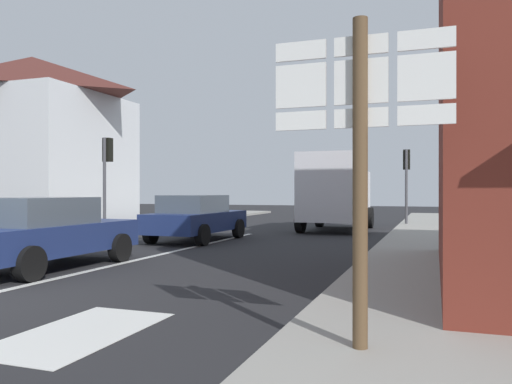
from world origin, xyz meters
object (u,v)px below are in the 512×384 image
Objects in this scene: traffic_light_near_left at (107,163)px; traffic_light_far_right at (407,170)px; sedan_far at (196,217)px; sedan_near at (43,232)px; route_sign_post at (360,147)px; delivery_truck at (336,190)px.

traffic_light_near_left is 1.04× the size of traffic_light_far_right.
sedan_far is 11.10m from traffic_light_far_right.
sedan_near is at bearing -93.03° from sedan_far.
traffic_light_far_right is at bearing 91.73° from route_sign_post.
sedan_near is at bearing -107.47° from delivery_truck.
traffic_light_far_right is at bearing 56.65° from sedan_far.
delivery_truck is 1.56× the size of route_sign_post.
sedan_far is 6.72m from delivery_truck.
delivery_truck is (3.46, 5.69, 0.89)m from sedan_far.
sedan_near is at bearing 152.78° from route_sign_post.
sedan_near is 1.31× the size of route_sign_post.
traffic_light_near_left is at bearing 134.07° from route_sign_post.
sedan_near is 0.84× the size of delivery_truck.
delivery_truck is at bearing -126.55° from traffic_light_far_right.
sedan_near is 12.68m from delivery_truck.
route_sign_post is at bearing -56.44° from sedan_far.
sedan_near is 6.38m from sedan_far.
traffic_light_near_left reaches higher than sedan_near.
traffic_light_near_left is at bearing -144.25° from traffic_light_far_right.
traffic_light_far_right is at bearing 53.45° from delivery_truck.
route_sign_post is (6.93, -3.56, 1.24)m from sedan_near.
delivery_truck is at bearing 58.71° from sedan_far.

